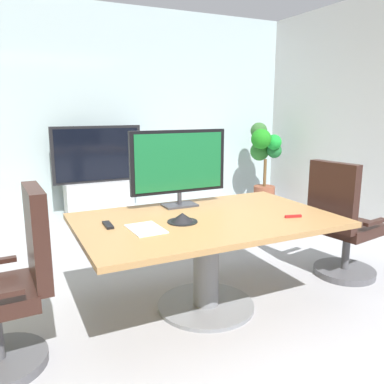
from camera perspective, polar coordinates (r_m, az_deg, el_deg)
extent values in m
plane|color=#99999E|center=(3.03, 1.72, -18.56)|extent=(7.79, 7.79, 0.00)
cube|color=#9EB2B7|center=(5.83, -14.08, 11.01)|extent=(6.26, 0.10, 2.94)
cube|color=olive|center=(2.99, 2.09, -4.10)|extent=(1.91, 1.20, 0.04)
cylinder|color=slate|center=(3.11, 2.04, -10.60)|extent=(0.20, 0.20, 0.69)
cylinder|color=slate|center=(3.25, 2.00, -15.99)|extent=(0.76, 0.76, 0.03)
cylinder|color=#4C4C51|center=(2.86, -25.99, -21.24)|extent=(0.56, 0.56, 0.06)
cube|color=black|center=(2.55, -21.49, -5.98)|extent=(0.11, 0.46, 0.60)
cylinder|color=#4C4C51|center=(4.07, 21.13, -10.62)|extent=(0.56, 0.56, 0.06)
cylinder|color=#4C4C51|center=(4.00, 21.36, -7.84)|extent=(0.07, 0.07, 0.36)
cube|color=black|center=(3.93, 21.60, -4.81)|extent=(0.55, 0.55, 0.10)
cube|color=black|center=(3.63, 19.67, -0.63)|extent=(0.17, 0.46, 0.60)
cube|color=black|center=(3.75, 24.89, -3.95)|extent=(0.28, 0.10, 0.03)
cube|color=black|center=(4.02, 18.48, -2.43)|extent=(0.28, 0.10, 0.03)
cube|color=#333338|center=(3.33, -1.81, -1.90)|extent=(0.28, 0.18, 0.02)
cylinder|color=#333338|center=(3.31, -1.82, -0.93)|extent=(0.04, 0.04, 0.10)
cube|color=black|center=(3.27, -1.94, 4.42)|extent=(0.84, 0.04, 0.52)
cube|color=#14592D|center=(3.25, -1.80, 4.37)|extent=(0.77, 0.01, 0.47)
cube|color=#B7BABC|center=(5.62, -13.24, -1.30)|extent=(0.90, 0.36, 0.55)
cube|color=black|center=(5.49, -13.53, 5.33)|extent=(1.20, 0.06, 0.76)
cube|color=black|center=(5.46, -13.44, 5.29)|extent=(1.12, 0.01, 0.69)
cylinder|color=brown|center=(6.53, 10.36, -0.45)|extent=(0.34, 0.34, 0.30)
cylinder|color=brown|center=(6.46, 10.49, 2.75)|extent=(0.05, 0.05, 0.44)
sphere|color=#1B632C|center=(6.46, 11.81, 5.87)|extent=(0.24, 0.24, 0.24)
sphere|color=#2A702A|center=(6.57, 9.75, 5.83)|extent=(0.31, 0.31, 0.31)
sphere|color=#305E2B|center=(6.42, 9.64, 8.70)|extent=(0.26, 0.26, 0.26)
sphere|color=#1B7919|center=(6.21, 9.97, 7.56)|extent=(0.31, 0.31, 0.31)
sphere|color=#17902C|center=(6.35, 11.76, 7.07)|extent=(0.24, 0.24, 0.24)
cone|color=black|center=(2.85, -1.39, -3.71)|extent=(0.19, 0.19, 0.07)
cylinder|color=black|center=(2.86, -1.39, -4.31)|extent=(0.22, 0.22, 0.01)
cube|color=black|center=(2.83, -12.05, -4.68)|extent=(0.06, 0.17, 0.02)
cube|color=red|center=(3.07, 14.42, -3.42)|extent=(0.13, 0.05, 0.02)
cube|color=white|center=(2.71, -6.70, -5.31)|extent=(0.22, 0.31, 0.01)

